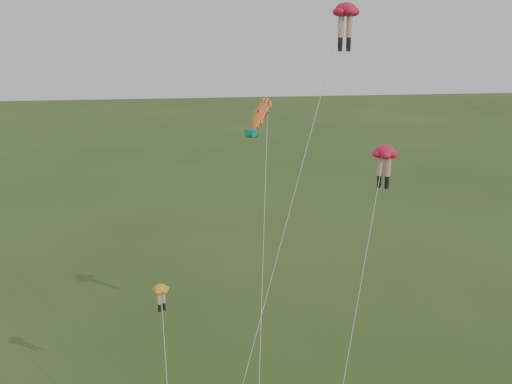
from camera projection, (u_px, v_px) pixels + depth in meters
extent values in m
ellipsoid|color=red|center=(346.00, 9.00, 32.71)|extent=(1.76, 1.76, 0.80)
cylinder|color=#E19D85|center=(341.00, 26.00, 32.98)|extent=(0.36, 0.36, 1.22)
cylinder|color=black|center=(340.00, 43.00, 33.24)|extent=(0.28, 0.28, 0.61)
cube|color=black|center=(340.00, 50.00, 33.35)|extent=(0.24, 0.37, 0.18)
cylinder|color=#E19D85|center=(349.00, 26.00, 32.99)|extent=(0.36, 0.36, 1.22)
cylinder|color=black|center=(349.00, 43.00, 33.25)|extent=(0.28, 0.28, 0.61)
cube|color=black|center=(348.00, 50.00, 33.36)|extent=(0.24, 0.37, 0.18)
cylinder|color=silver|center=(285.00, 227.00, 29.85)|extent=(8.85, 11.53, 22.83)
ellipsoid|color=red|center=(385.00, 152.00, 33.52)|extent=(2.08, 2.08, 0.76)
cylinder|color=#E19D85|center=(380.00, 166.00, 33.87)|extent=(0.34, 0.34, 1.16)
cylinder|color=black|center=(379.00, 180.00, 34.12)|extent=(0.26, 0.26, 0.58)
cube|color=black|center=(379.00, 186.00, 34.22)|extent=(0.34, 0.39, 0.17)
cylinder|color=#E19D85|center=(388.00, 167.00, 33.69)|extent=(0.34, 0.34, 1.16)
cylinder|color=black|center=(387.00, 181.00, 33.94)|extent=(0.26, 0.26, 0.58)
cube|color=black|center=(387.00, 187.00, 34.04)|extent=(0.34, 0.39, 0.17)
cylinder|color=silver|center=(357.00, 305.00, 30.08)|extent=(5.97, 10.73, 14.80)
ellipsoid|color=yellow|center=(161.00, 288.00, 31.88)|extent=(1.25, 1.25, 0.47)
cylinder|color=#E19D85|center=(159.00, 298.00, 31.96)|extent=(0.21, 0.21, 0.72)
cylinder|color=black|center=(159.00, 307.00, 32.12)|extent=(0.16, 0.16, 0.36)
cube|color=black|center=(160.00, 310.00, 32.18)|extent=(0.20, 0.24, 0.10)
cylinder|color=#E19D85|center=(164.00, 297.00, 32.11)|extent=(0.21, 0.21, 0.72)
cylinder|color=black|center=(164.00, 305.00, 32.27)|extent=(0.16, 0.16, 0.36)
cube|color=black|center=(164.00, 309.00, 32.33)|extent=(0.20, 0.24, 0.10)
cylinder|color=silver|center=(167.00, 382.00, 29.51)|extent=(0.55, 7.25, 7.66)
ellipsoid|color=gold|center=(260.00, 114.00, 35.59)|extent=(2.28, 2.91, 2.40)
sphere|color=gold|center=(260.00, 114.00, 35.59)|extent=(1.43, 1.54, 1.25)
cone|color=#148265|center=(260.00, 114.00, 35.59)|extent=(1.20, 1.35, 1.22)
cone|color=#148265|center=(260.00, 114.00, 35.59)|extent=(1.20, 1.35, 1.22)
cone|color=#148265|center=(260.00, 114.00, 35.59)|extent=(0.68, 0.76, 0.68)
cone|color=#148265|center=(260.00, 114.00, 35.59)|extent=(0.68, 0.76, 0.68)
cone|color=#AF121F|center=(260.00, 114.00, 35.59)|extent=(0.72, 0.78, 0.66)
cylinder|color=silver|center=(259.00, 277.00, 31.73)|extent=(1.97, 12.77, 16.21)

